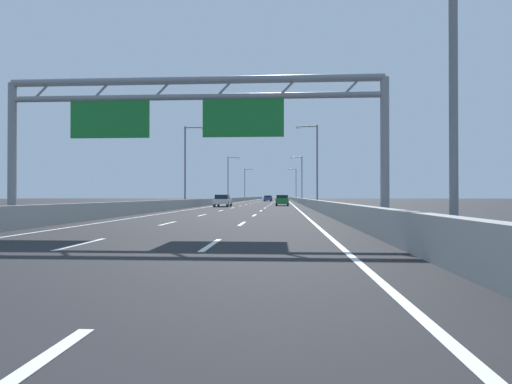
{
  "coord_description": "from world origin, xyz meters",
  "views": [
    {
      "loc": [
        3.74,
        0.78,
        1.33
      ],
      "look_at": [
        -0.64,
        71.96,
        1.98
      ],
      "focal_mm": 30.6,
      "sensor_mm": 36.0,
      "label": 1
    }
  ],
  "objects": [
    {
      "name": "ground_plane",
      "position": [
        0.0,
        100.0,
        0.0
      ],
      "size": [
        260.0,
        260.0,
        0.0
      ],
      "primitive_type": "plane",
      "color": "#262628"
    },
    {
      "name": "lane_dash_left_1",
      "position": [
        -1.8,
        12.5,
        0.01
      ],
      "size": [
        0.16,
        3.0,
        0.01
      ],
      "primitive_type": "cube",
      "color": "white",
      "rests_on": "ground_plane"
    },
    {
      "name": "lane_dash_left_2",
      "position": [
        -1.8,
        21.5,
        0.01
      ],
      "size": [
        0.16,
        3.0,
        0.01
      ],
      "primitive_type": "cube",
      "color": "white",
      "rests_on": "ground_plane"
    },
    {
      "name": "lane_dash_left_3",
      "position": [
        -1.8,
        30.5,
        0.01
      ],
      "size": [
        0.16,
        3.0,
        0.01
      ],
      "primitive_type": "cube",
      "color": "white",
      "rests_on": "ground_plane"
    },
    {
      "name": "lane_dash_left_4",
      "position": [
        -1.8,
        39.5,
        0.01
      ],
      "size": [
        0.16,
        3.0,
        0.01
      ],
      "primitive_type": "cube",
      "color": "white",
      "rests_on": "ground_plane"
    },
    {
      "name": "lane_dash_left_5",
      "position": [
        -1.8,
        48.5,
        0.01
      ],
      "size": [
        0.16,
        3.0,
        0.01
      ],
      "primitive_type": "cube",
      "color": "white",
      "rests_on": "ground_plane"
    },
    {
      "name": "lane_dash_left_6",
      "position": [
        -1.8,
        57.5,
        0.01
      ],
      "size": [
        0.16,
        3.0,
        0.01
      ],
      "primitive_type": "cube",
      "color": "white",
      "rests_on": "ground_plane"
    },
    {
      "name": "lane_dash_left_7",
      "position": [
        -1.8,
        66.5,
        0.01
      ],
      "size": [
        0.16,
        3.0,
        0.01
      ],
      "primitive_type": "cube",
      "color": "white",
      "rests_on": "ground_plane"
    },
    {
      "name": "lane_dash_left_8",
      "position": [
        -1.8,
        75.5,
        0.01
      ],
      "size": [
        0.16,
        3.0,
        0.01
      ],
      "primitive_type": "cube",
      "color": "white",
      "rests_on": "ground_plane"
    },
    {
      "name": "lane_dash_left_9",
      "position": [
        -1.8,
        84.5,
        0.01
      ],
      "size": [
        0.16,
        3.0,
        0.01
      ],
      "primitive_type": "cube",
      "color": "white",
      "rests_on": "ground_plane"
    },
    {
      "name": "lane_dash_left_10",
      "position": [
        -1.8,
        93.5,
        0.01
      ],
      "size": [
        0.16,
        3.0,
        0.01
      ],
      "primitive_type": "cube",
      "color": "white",
      "rests_on": "ground_plane"
    },
    {
      "name": "lane_dash_left_11",
      "position": [
        -1.8,
        102.5,
        0.01
      ],
      "size": [
        0.16,
        3.0,
        0.01
      ],
      "primitive_type": "cube",
      "color": "white",
      "rests_on": "ground_plane"
    },
    {
      "name": "lane_dash_left_12",
      "position": [
        -1.8,
        111.5,
        0.01
      ],
      "size": [
        0.16,
        3.0,
        0.01
      ],
      "primitive_type": "cube",
      "color": "white",
      "rests_on": "ground_plane"
    },
    {
      "name": "lane_dash_left_13",
      "position": [
        -1.8,
        120.5,
        0.01
      ],
      "size": [
        0.16,
        3.0,
        0.01
      ],
      "primitive_type": "cube",
      "color": "white",
      "rests_on": "ground_plane"
    },
    {
      "name": "lane_dash_left_14",
      "position": [
        -1.8,
        129.5,
        0.01
      ],
      "size": [
        0.16,
        3.0,
        0.01
      ],
      "primitive_type": "cube",
      "color": "white",
      "rests_on": "ground_plane"
    },
    {
      "name": "lane_dash_left_15",
      "position": [
        -1.8,
        138.5,
        0.01
      ],
      "size": [
        0.16,
        3.0,
        0.01
      ],
      "primitive_type": "cube",
      "color": "white",
      "rests_on": "ground_plane"
    },
    {
      "name": "lane_dash_left_16",
      "position": [
        -1.8,
        147.5,
        0.01
      ],
      "size": [
        0.16,
        3.0,
        0.01
      ],
      "primitive_type": "cube",
      "color": "white",
      "rests_on": "ground_plane"
    },
    {
      "name": "lane_dash_left_17",
      "position": [
        -1.8,
        156.5,
        0.01
      ],
      "size": [
        0.16,
        3.0,
        0.01
      ],
      "primitive_type": "cube",
      "color": "white",
      "rests_on": "ground_plane"
    },
    {
      "name": "lane_dash_right_1",
      "position": [
        1.8,
        12.5,
        0.01
      ],
      "size": [
        0.16,
        3.0,
        0.01
      ],
      "primitive_type": "cube",
      "color": "white",
      "rests_on": "ground_plane"
    },
    {
      "name": "lane_dash_right_2",
      "position": [
        1.8,
        21.5,
        0.01
      ],
      "size": [
        0.16,
        3.0,
        0.01
      ],
      "primitive_type": "cube",
      "color": "white",
      "rests_on": "ground_plane"
    },
    {
      "name": "lane_dash_right_3",
      "position": [
        1.8,
        30.5,
        0.01
      ],
      "size": [
        0.16,
        3.0,
        0.01
      ],
      "primitive_type": "cube",
      "color": "white",
      "rests_on": "ground_plane"
    },
    {
      "name": "lane_dash_right_4",
      "position": [
        1.8,
        39.5,
        0.01
      ],
      "size": [
        0.16,
        3.0,
        0.01
      ],
      "primitive_type": "cube",
      "color": "white",
      "rests_on": "ground_plane"
    },
    {
      "name": "lane_dash_right_5",
      "position": [
        1.8,
        48.5,
        0.01
      ],
      "size": [
        0.16,
        3.0,
        0.01
      ],
      "primitive_type": "cube",
      "color": "white",
      "rests_on": "ground_plane"
    },
    {
      "name": "lane_dash_right_6",
      "position": [
        1.8,
        57.5,
        0.01
      ],
      "size": [
        0.16,
        3.0,
        0.01
      ],
      "primitive_type": "cube",
      "color": "white",
      "rests_on": "ground_plane"
    },
    {
      "name": "lane_dash_right_7",
      "position": [
        1.8,
        66.5,
        0.01
      ],
      "size": [
        0.16,
        3.0,
        0.01
      ],
      "primitive_type": "cube",
      "color": "white",
      "rests_on": "ground_plane"
    },
    {
      "name": "lane_dash_right_8",
      "position": [
        1.8,
        75.5,
        0.01
      ],
      "size": [
        0.16,
        3.0,
        0.01
      ],
      "primitive_type": "cube",
      "color": "white",
      "rests_on": "ground_plane"
    },
    {
      "name": "lane_dash_right_9",
      "position": [
        1.8,
        84.5,
        0.01
      ],
      "size": [
        0.16,
        3.0,
        0.01
      ],
      "primitive_type": "cube",
      "color": "white",
      "rests_on": "ground_plane"
    },
    {
      "name": "lane_dash_right_10",
      "position": [
        1.8,
        93.5,
        0.01
      ],
      "size": [
        0.16,
        3.0,
        0.01
      ],
      "primitive_type": "cube",
      "color": "white",
      "rests_on": "ground_plane"
    },
    {
      "name": "lane_dash_right_11",
      "position": [
        1.8,
        102.5,
        0.01
      ],
      "size": [
        0.16,
        3.0,
        0.01
      ],
      "primitive_type": "cube",
      "color": "white",
      "rests_on": "ground_plane"
    },
    {
      "name": "lane_dash_right_12",
      "position": [
        1.8,
        111.5,
        0.01
      ],
      "size": [
        0.16,
        3.0,
        0.01
      ],
      "primitive_type": "cube",
      "color": "white",
      "rests_on": "ground_plane"
    },
    {
      "name": "lane_dash_right_13",
      "position": [
        1.8,
        120.5,
        0.01
      ],
      "size": [
        0.16,
        3.0,
        0.01
      ],
      "primitive_type": "cube",
      "color": "white",
      "rests_on": "ground_plane"
    },
    {
      "name": "lane_dash_right_14",
      "position": [
        1.8,
        129.5,
        0.01
      ],
      "size": [
        0.16,
        3.0,
        0.01
      ],
      "primitive_type": "cube",
      "color": "white",
      "rests_on": "ground_plane"
    },
    {
      "name": "lane_dash_right_15",
      "position": [
        1.8,
        138.5,
        0.01
      ],
      "size": [
        0.16,
        3.0,
        0.01
      ],
      "primitive_type": "cube",
      "color": "white",
      "rests_on": "ground_plane"
    },
    {
      "name": "lane_dash_right_16",
      "position": [
        1.8,
        147.5,
        0.01
      ],
      "size": [
        0.16,
        3.0,
        0.01
      ],
      "primitive_type": "cube",
      "color": "white",
      "rests_on": "ground_plane"
    },
    {
      "name": "lane_dash_right_17",
      "position": [
        1.8,
        156.5,
        0.01
      ],
      "size": [
        0.16,
        3.0,
        0.01
      ],
      "primitive_type": "cube",
      "color": "white",
      "rests_on": "ground_plane"
    },
    {
      "name": "edge_line_left",
      "position": [
        -5.25,
        88.0,
        0.01
      ],
      "size": [
        0.16,
        176.0,
        0.01
      ],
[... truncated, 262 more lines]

